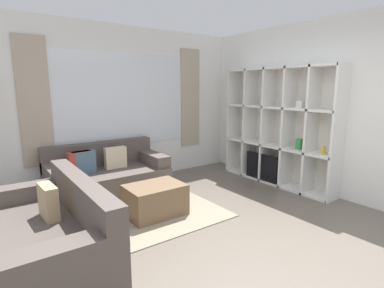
{
  "coord_description": "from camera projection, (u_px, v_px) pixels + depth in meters",
  "views": [
    {
      "loc": [
        -2.13,
        -1.7,
        1.67
      ],
      "look_at": [
        0.4,
        1.78,
        0.85
      ],
      "focal_mm": 28.0,
      "sensor_mm": 36.0,
      "label": 1
    }
  ],
  "objects": [
    {
      "name": "ground_plane",
      "position": [
        267.0,
        263.0,
        2.89
      ],
      "size": [
        16.0,
        16.0,
        0.0
      ],
      "primitive_type": "plane",
      "color": "#665B51"
    },
    {
      "name": "wall_back",
      "position": [
        124.0,
        105.0,
        5.24
      ],
      "size": [
        5.68,
        0.11,
        2.7
      ],
      "color": "white",
      "rests_on": "ground_plane"
    },
    {
      "name": "wall_right",
      "position": [
        284.0,
        106.0,
        5.24
      ],
      "size": [
        0.07,
        4.44,
        2.7
      ],
      "primitive_type": "cube",
      "color": "white",
      "rests_on": "ground_plane"
    },
    {
      "name": "area_rug",
      "position": [
        108.0,
        222.0,
        3.75
      ],
      "size": [
        2.93,
        1.68,
        0.01
      ],
      "primitive_type": "cube",
      "color": "gray",
      "rests_on": "ground_plane"
    },
    {
      "name": "shelving_unit",
      "position": [
        279.0,
        128.0,
        5.15
      ],
      "size": [
        0.37,
        2.18,
        2.0
      ],
      "color": "silver",
      "rests_on": "ground_plane"
    },
    {
      "name": "couch_main",
      "position": [
        107.0,
        176.0,
        4.73
      ],
      "size": [
        1.78,
        0.92,
        0.79
      ],
      "color": "#564C47",
      "rests_on": "ground_plane"
    },
    {
      "name": "couch_side",
      "position": [
        51.0,
        234.0,
        2.88
      ],
      "size": [
        0.92,
        1.89,
        0.79
      ],
      "rotation": [
        0.0,
        0.0,
        -1.57
      ],
      "color": "#564C47",
      "rests_on": "ground_plane"
    },
    {
      "name": "ottoman",
      "position": [
        155.0,
        200.0,
        3.94
      ],
      "size": [
        0.74,
        0.54,
        0.41
      ],
      "color": "brown",
      "rests_on": "ground_plane"
    }
  ]
}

